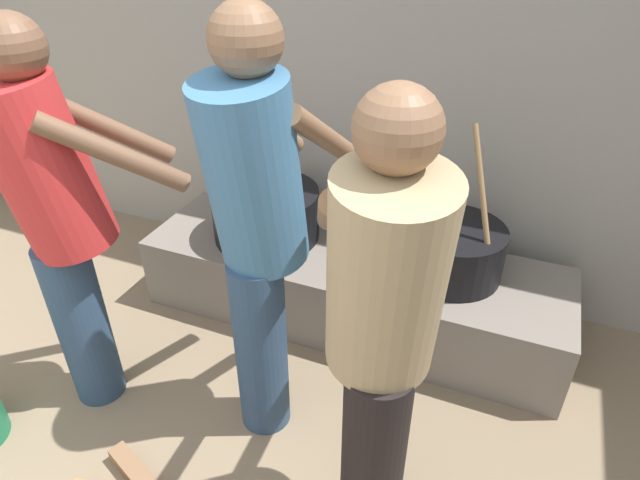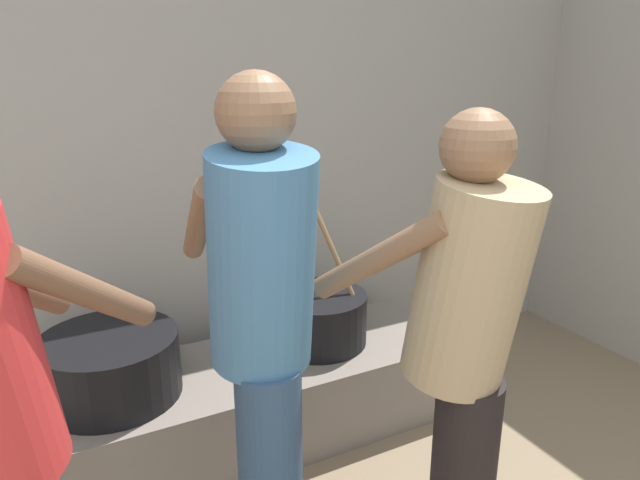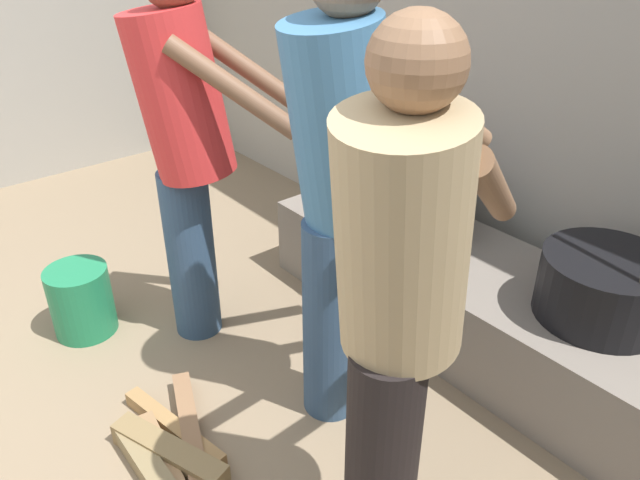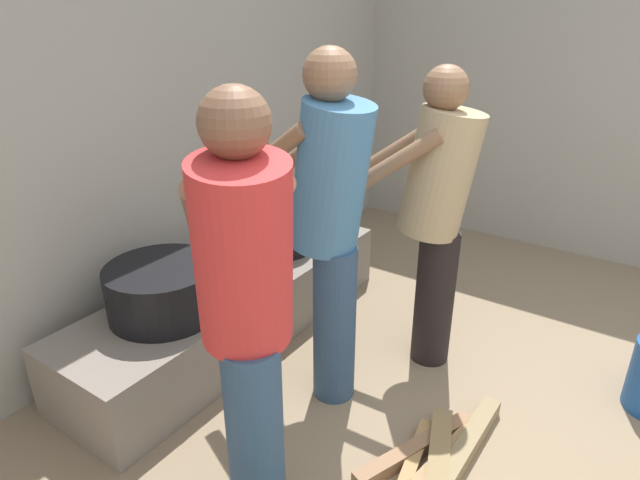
# 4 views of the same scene
# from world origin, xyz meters

# --- Properties ---
(block_enclosure_rear) EXTENTS (5.67, 0.20, 2.28)m
(block_enclosure_rear) POSITION_xyz_m (0.00, 2.59, 1.14)
(block_enclosure_rear) COLOR #9E998E
(block_enclosure_rear) RESTS_ON ground_plane
(hearth_ledge) EXTENTS (2.05, 0.60, 0.37)m
(hearth_ledge) POSITION_xyz_m (0.35, 2.07, 0.19)
(hearth_ledge) COLOR slate
(hearth_ledge) RESTS_ON ground_plane
(cooking_pot_main) EXTENTS (0.45, 0.45, 0.69)m
(cooking_pot_main) POSITION_xyz_m (0.82, 2.11, 0.49)
(cooking_pot_main) COLOR black
(cooking_pot_main) RESTS_ON hearth_ledge
(cooking_pot_secondary) EXTENTS (0.53, 0.53, 0.25)m
(cooking_pot_secondary) POSITION_xyz_m (-0.11, 2.08, 0.50)
(cooking_pot_secondary) COLOR black
(cooking_pot_secondary) RESTS_ON hearth_ledge
(cook_in_blue_shirt) EXTENTS (0.41, 0.70, 1.61)m
(cook_in_blue_shirt) POSITION_xyz_m (0.25, 1.37, 0.92)
(cook_in_blue_shirt) COLOR navy
(cook_in_blue_shirt) RESTS_ON ground_plane
(cook_in_tan_shirt) EXTENTS (0.54, 0.71, 1.52)m
(cook_in_tan_shirt) POSITION_xyz_m (0.77, 1.09, 0.86)
(cook_in_tan_shirt) COLOR black
(cook_in_tan_shirt) RESTS_ON ground_plane
(cook_in_red_shirt) EXTENTS (0.68, 0.69, 1.56)m
(cook_in_red_shirt) POSITION_xyz_m (-0.46, 1.21, 0.89)
(cook_in_red_shirt) COLOR navy
(cook_in_red_shirt) RESTS_ON ground_plane
(bucket_green_plastic) EXTENTS (0.27, 0.27, 0.31)m
(bucket_green_plastic) POSITION_xyz_m (-0.79, 0.79, 0.16)
(bucket_green_plastic) COLOR #1E7A4C
(bucket_green_plastic) RESTS_ON ground_plane
(firewood_pile) EXTENTS (0.79, 0.37, 0.09)m
(firewood_pile) POSITION_xyz_m (0.15, 0.73, 0.04)
(firewood_pile) COLOR #936F49
(firewood_pile) RESTS_ON ground_plane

